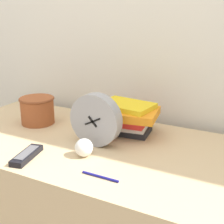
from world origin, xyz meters
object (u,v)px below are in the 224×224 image
object	(u,v)px
desk_clock	(96,120)
pen	(100,177)
book_stack	(127,117)
basket	(37,109)
crumpled_paper_ball	(84,148)
tv_remote	(27,155)

from	to	relation	value
desk_clock	pen	size ratio (longest dim) A/B	1.59
desk_clock	pen	distance (m)	0.27
book_stack	desk_clock	bearing A→B (deg)	-107.09
basket	crumpled_paper_ball	bearing A→B (deg)	-27.23
tv_remote	desk_clock	bearing A→B (deg)	53.45
tv_remote	pen	world-z (taller)	tv_remote
book_stack	tv_remote	size ratio (longest dim) A/B	1.72
desk_clock	book_stack	distance (m)	0.18
book_stack	tv_remote	world-z (taller)	book_stack
book_stack	crumpled_paper_ball	distance (m)	0.28
tv_remote	pen	bearing A→B (deg)	0.29
desk_clock	book_stack	bearing A→B (deg)	72.91
tv_remote	pen	xyz separation A→B (m)	(0.30, 0.00, -0.01)
basket	tv_remote	bearing A→B (deg)	-55.81
tv_remote	crumpled_paper_ball	size ratio (longest dim) A/B	2.48
book_stack	tv_remote	xyz separation A→B (m)	(-0.21, -0.38, -0.06)
crumpled_paper_ball	basket	bearing A→B (deg)	152.77
tv_remote	crumpled_paper_ball	world-z (taller)	crumpled_paper_ball
pen	book_stack	bearing A→B (deg)	103.17
crumpled_paper_ball	pen	world-z (taller)	crumpled_paper_ball
desk_clock	basket	xyz separation A→B (m)	(-0.36, 0.09, -0.04)
desk_clock	crumpled_paper_ball	bearing A→B (deg)	-82.91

